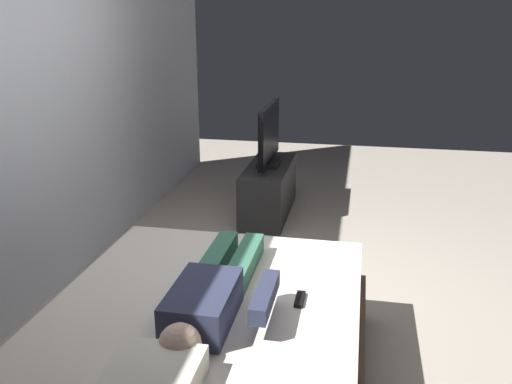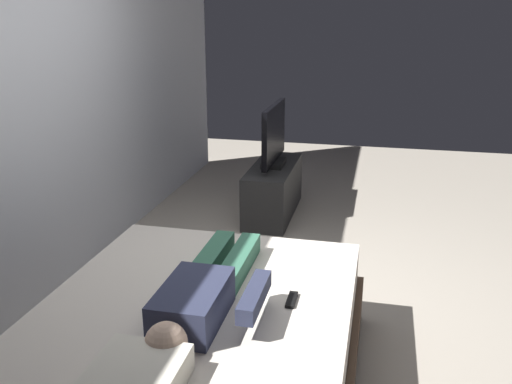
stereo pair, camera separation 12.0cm
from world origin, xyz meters
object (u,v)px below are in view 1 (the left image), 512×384
at_px(tv, 269,136).
at_px(person, 213,293).
at_px(tv_stand, 269,190).
at_px(bed, 202,358).
at_px(remote, 300,299).

bearing_deg(tv, person, -175.79).
bearing_deg(tv, tv_stand, 0.00).
xyz_separation_m(bed, tv_stand, (2.80, 0.15, -0.01)).
relative_size(person, tv, 1.43).
xyz_separation_m(person, tv_stand, (2.77, 0.20, -0.37)).
height_order(remote, tv_stand, remote).
height_order(remote, tv, tv).
bearing_deg(remote, tv_stand, 13.10).
bearing_deg(bed, remote, -68.73).
bearing_deg(tv, bed, -177.01).
relative_size(remote, tv_stand, 0.14).
relative_size(tv_stand, tv, 1.25).
bearing_deg(person, remote, -69.53).
bearing_deg(tv_stand, remote, -166.90).
distance_m(remote, tv, 2.70).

